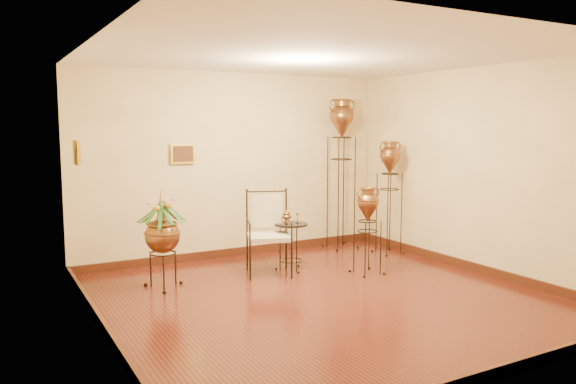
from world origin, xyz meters
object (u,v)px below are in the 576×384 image
amphora_tall (341,172)px  armchair (269,233)px  planter_urn (162,231)px  amphora_mid (389,196)px  side_table (291,246)px

amphora_tall → armchair: bearing=-152.8°
planter_urn → armchair: 1.44m
amphora_mid → side_table: bearing=-175.0°
side_table → amphora_tall: bearing=31.2°
planter_urn → side_table: (1.81, -0.01, -0.37)m
amphora_tall → amphora_mid: (0.43, -0.70, -0.35)m
amphora_mid → armchair: size_ratio=1.59×
amphora_mid → side_table: (-1.86, -0.16, -0.56)m
armchair → side_table: size_ratio=1.35×
amphora_mid → armchair: amphora_mid is taller
planter_urn → side_table: 1.85m
armchair → amphora_mid: bearing=26.4°
amphora_tall → amphora_mid: bearing=-58.1°
amphora_tall → planter_urn: 3.39m
amphora_tall → amphora_mid: 0.89m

